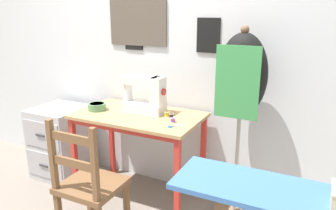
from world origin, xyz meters
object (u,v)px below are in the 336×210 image
fabric_bowl (97,107)px  dress_form (241,84)px  sewing_machine (146,96)px  thread_spool_near_machine (167,114)px  thread_spool_far_edge (173,120)px  ironing_board (301,206)px  thread_spool_mid_table (172,116)px  scissors (173,126)px  filing_cabinet (61,142)px  wooden_chair (89,186)px

fabric_bowl → dress_form: size_ratio=0.10×
sewing_machine → thread_spool_near_machine: sewing_machine is taller
dress_form → thread_spool_far_edge: bearing=-159.1°
ironing_board → sewing_machine: bearing=144.5°
thread_spool_near_machine → thread_spool_mid_table: 0.05m
fabric_bowl → thread_spool_mid_table: fabric_bowl is taller
sewing_machine → dress_form: bearing=3.6°
thread_spool_near_machine → thread_spool_mid_table: size_ratio=1.22×
thread_spool_far_edge → dress_form: size_ratio=0.03×
fabric_bowl → ironing_board: size_ratio=0.14×
thread_spool_far_edge → ironing_board: 1.24m
sewing_machine → scissors: bearing=-32.3°
scissors → thread_spool_near_machine: bearing=127.2°
scissors → filing_cabinet: scissors is taller
thread_spool_near_machine → dress_form: size_ratio=0.03×
thread_spool_far_edge → wooden_chair: bearing=-123.1°
fabric_bowl → ironing_board: 1.84m
fabric_bowl → thread_spool_far_edge: bearing=0.2°
filing_cabinet → dress_form: size_ratio=0.46×
thread_spool_mid_table → dress_form: bearing=10.4°
fabric_bowl → wooden_chair: wooden_chair is taller
sewing_machine → thread_spool_far_edge: bearing=-22.9°
wooden_chair → scissors: bearing=48.9°
thread_spool_near_machine → ironing_board: ironing_board is taller
scissors → thread_spool_far_edge: thread_spool_far_edge is taller
thread_spool_near_machine → wooden_chair: 0.79m
thread_spool_far_edge → ironing_board: (0.96, -0.77, 0.00)m
sewing_machine → wooden_chair: 0.84m
scissors → ironing_board: (0.92, -0.68, 0.01)m
thread_spool_near_machine → thread_spool_far_edge: (0.10, -0.10, -0.00)m
dress_form → thread_spool_near_machine: bearing=-172.3°
thread_spool_near_machine → thread_spool_mid_table: (0.05, -0.02, -0.00)m
scissors → thread_spool_mid_table: 0.20m
thread_spool_mid_table → thread_spool_far_edge: size_ratio=0.96×
wooden_chair → fabric_bowl: bearing=121.4°
thread_spool_near_machine → dress_form: dress_form is taller
thread_spool_far_edge → thread_spool_near_machine: bearing=135.1°
thread_spool_far_edge → ironing_board: ironing_board is taller
scissors → filing_cabinet: bearing=172.0°
dress_form → wooden_chair: bearing=-138.2°
thread_spool_mid_table → filing_cabinet: bearing=179.6°
sewing_machine → thread_spool_near_machine: bearing=-7.8°
filing_cabinet → thread_spool_mid_table: bearing=-0.4°
fabric_bowl → dress_form: 1.20m
fabric_bowl → ironing_board: ironing_board is taller
scissors → wooden_chair: size_ratio=0.12×
scissors → thread_spool_mid_table: bearing=118.7°
dress_form → scissors: bearing=-147.3°
filing_cabinet → thread_spool_far_edge: bearing=-4.1°
thread_spool_near_machine → thread_spool_far_edge: thread_spool_near_machine is taller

